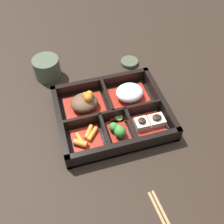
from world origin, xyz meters
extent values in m
plane|color=black|center=(0.00, 0.00, 0.00)|extent=(3.00, 3.00, 0.00)
cube|color=black|center=(0.00, 0.00, 0.01)|extent=(0.29, 0.24, 0.01)
cube|color=black|center=(0.00, -0.11, 0.02)|extent=(0.29, 0.01, 0.05)
cube|color=black|center=(0.00, 0.11, 0.02)|extent=(0.29, 0.01, 0.05)
cube|color=black|center=(-0.14, 0.00, 0.02)|extent=(0.01, 0.24, 0.05)
cube|color=black|center=(0.14, 0.00, 0.02)|extent=(0.01, 0.24, 0.05)
cube|color=black|center=(0.00, -0.01, 0.02)|extent=(0.26, 0.01, 0.05)
cube|color=black|center=(-0.04, -0.06, 0.02)|extent=(0.01, 0.10, 0.05)
cube|color=black|center=(0.03, -0.06, 0.02)|extent=(0.01, 0.10, 0.05)
cube|color=black|center=(0.00, 0.05, 0.02)|extent=(0.01, 0.12, 0.05)
cube|color=maroon|center=(-0.07, 0.05, 0.01)|extent=(0.11, 0.10, 0.01)
ellipsoid|color=brown|center=(-0.07, 0.05, 0.03)|extent=(0.07, 0.07, 0.03)
sphere|color=orange|center=(-0.06, 0.06, 0.05)|extent=(0.02, 0.02, 0.02)
sphere|color=orange|center=(-0.05, 0.04, 0.05)|extent=(0.02, 0.02, 0.02)
sphere|color=orange|center=(-0.05, 0.05, 0.05)|extent=(0.02, 0.02, 0.02)
cube|color=maroon|center=(0.07, 0.05, 0.01)|extent=(0.11, 0.10, 0.01)
ellipsoid|color=silver|center=(0.07, 0.05, 0.03)|extent=(0.08, 0.07, 0.04)
cube|color=maroon|center=(-0.08, -0.06, 0.01)|extent=(0.07, 0.07, 0.01)
cylinder|color=orange|center=(-0.07, -0.04, 0.02)|extent=(0.03, 0.04, 0.01)
cylinder|color=orange|center=(-0.10, -0.06, 0.02)|extent=(0.02, 0.03, 0.01)
cylinder|color=orange|center=(-0.07, -0.05, 0.02)|extent=(0.04, 0.04, 0.01)
cylinder|color=orange|center=(-0.10, -0.07, 0.02)|extent=(0.04, 0.03, 0.02)
cube|color=maroon|center=(0.00, -0.06, 0.01)|extent=(0.05, 0.07, 0.01)
sphere|color=#387A33|center=(0.00, -0.07, 0.03)|extent=(0.03, 0.03, 0.03)
sphere|color=#387A33|center=(0.00, -0.06, 0.03)|extent=(0.02, 0.02, 0.02)
sphere|color=#387A33|center=(0.00, -0.07, 0.03)|extent=(0.03, 0.03, 0.03)
sphere|color=#387A33|center=(-0.01, -0.05, 0.03)|extent=(0.02, 0.02, 0.02)
sphere|color=#387A33|center=(0.00, -0.07, 0.03)|extent=(0.03, 0.03, 0.03)
cube|color=maroon|center=(0.08, -0.06, 0.01)|extent=(0.08, 0.07, 0.01)
cube|color=beige|center=(0.06, -0.06, 0.02)|extent=(0.03, 0.04, 0.02)
ellipsoid|color=black|center=(0.06, -0.06, 0.04)|extent=(0.02, 0.02, 0.01)
cube|color=beige|center=(0.10, -0.06, 0.02)|extent=(0.04, 0.04, 0.02)
ellipsoid|color=black|center=(0.10, -0.06, 0.04)|extent=(0.02, 0.02, 0.01)
cube|color=maroon|center=(0.01, -0.01, 0.01)|extent=(0.04, 0.04, 0.01)
cylinder|color=#75A84C|center=(0.01, -0.02, 0.02)|extent=(0.02, 0.02, 0.01)
cylinder|color=#75A84C|center=(0.01, -0.01, 0.02)|extent=(0.02, 0.02, 0.00)
cylinder|color=#75A84C|center=(0.01, -0.01, 0.02)|extent=(0.02, 0.02, 0.01)
cylinder|color=#424C38|center=(-0.14, 0.22, 0.03)|extent=(0.08, 0.08, 0.06)
cylinder|color=#597A38|center=(-0.14, 0.22, 0.06)|extent=(0.07, 0.07, 0.01)
cylinder|color=#424C38|center=(0.12, 0.20, 0.01)|extent=(0.06, 0.06, 0.01)
cylinder|color=black|center=(0.12, 0.20, 0.01)|extent=(0.04, 0.04, 0.00)
camera|label=1|loc=(-0.13, -0.43, 0.57)|focal=42.00mm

